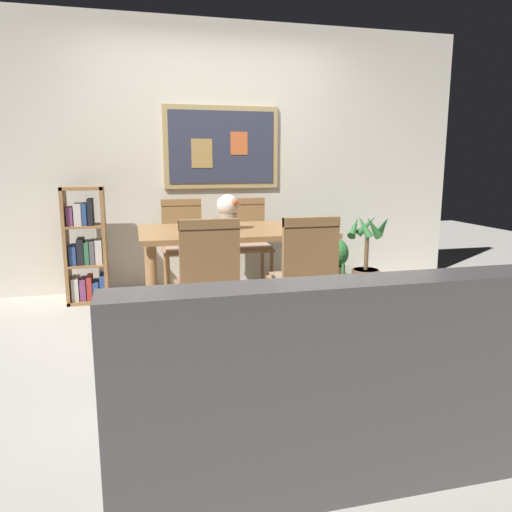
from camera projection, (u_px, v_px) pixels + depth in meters
ground_plane at (252, 334)px, 3.65m from camera, size 12.00×12.00×0.00m
wall_back_with_painting at (214, 158)px, 4.91m from camera, size 5.20×0.14×2.60m
dining_table at (233, 240)px, 3.97m from camera, size 1.49×0.93×0.73m
dining_chair_far_right at (248, 237)px, 4.82m from camera, size 0.40×0.41×0.91m
dining_chair_near_right at (305, 270)px, 3.32m from camera, size 0.40×0.41×0.91m
dining_chair_near_left at (208, 274)px, 3.20m from camera, size 0.40×0.41×0.91m
dining_chair_far_left at (183, 239)px, 4.67m from camera, size 0.40×0.41×0.91m
leather_couch at (323, 387)px, 2.10m from camera, size 1.80×0.84×0.84m
bookshelf at (86, 251)px, 4.42m from camera, size 0.36×0.28×1.05m
potted_ivy at (333, 260)px, 5.04m from camera, size 0.32×0.32×0.55m
potted_palm at (366, 264)px, 4.72m from camera, size 0.42×0.38×0.79m
flower_vase at (228, 210)px, 3.90m from camera, size 0.18×0.19×0.28m
tv_remote at (305, 229)px, 3.86m from camera, size 0.16×0.05×0.02m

